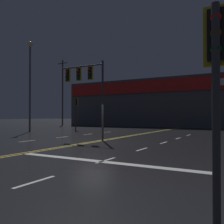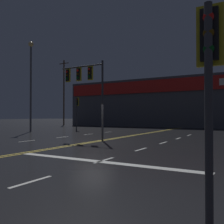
% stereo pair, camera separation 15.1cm
% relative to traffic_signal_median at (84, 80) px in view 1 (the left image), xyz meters
% --- Properties ---
extents(ground_plane, '(200.00, 200.00, 0.00)m').
position_rel_traffic_signal_median_xyz_m(ground_plane, '(1.41, -0.94, -4.33)').
color(ground_plane, black).
extents(road_markings, '(12.43, 60.00, 0.01)m').
position_rel_traffic_signal_median_xyz_m(road_markings, '(2.09, -1.88, -4.32)').
color(road_markings, gold).
rests_on(road_markings, ground).
extents(traffic_signal_median, '(3.63, 0.36, 5.54)m').
position_rel_traffic_signal_median_xyz_m(traffic_signal_median, '(0.00, 0.00, 0.00)').
color(traffic_signal_median, '#38383D').
rests_on(traffic_signal_median, ground).
extents(traffic_signal_corner_southeast, '(0.42, 0.36, 3.51)m').
position_rel_traffic_signal_median_xyz_m(traffic_signal_corner_southeast, '(10.02, -10.34, -1.75)').
color(traffic_signal_corner_southeast, '#38383D').
rests_on(traffic_signal_corner_southeast, ground).
extents(traffic_signal_corner_northwest, '(0.42, 0.36, 3.88)m').
position_rel_traffic_signal_median_xyz_m(traffic_signal_corner_northwest, '(-7.63, 8.98, -1.48)').
color(traffic_signal_corner_northwest, '#38383D').
rests_on(traffic_signal_corner_northwest, ground).
extents(streetlight_far_left, '(0.56, 0.56, 9.77)m').
position_rel_traffic_signal_median_xyz_m(streetlight_far_left, '(-10.38, 4.43, 1.88)').
color(streetlight_far_left, '#59595E').
rests_on(streetlight_far_left, ground).
extents(building_backdrop, '(38.90, 10.23, 7.49)m').
position_rel_traffic_signal_median_xyz_m(building_backdrop, '(1.41, 26.08, -0.57)').
color(building_backdrop, '#4C4C51').
rests_on(building_backdrop, ground).
extents(utility_pole_row, '(46.01, 0.26, 12.25)m').
position_rel_traffic_signal_median_xyz_m(utility_pole_row, '(-1.55, 21.75, 1.37)').
color(utility_pole_row, '#4C3828').
rests_on(utility_pole_row, ground).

